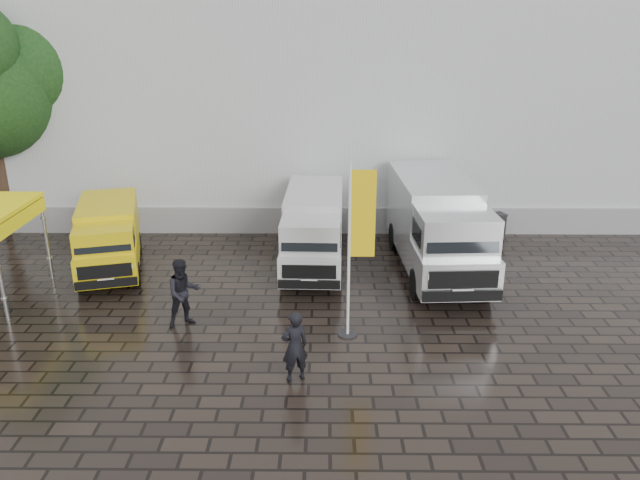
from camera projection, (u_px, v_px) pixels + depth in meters
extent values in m
plane|color=black|center=(365.00, 334.00, 16.20)|extent=(120.00, 120.00, 0.00)
cube|color=silver|center=(391.00, 56.00, 29.17)|extent=(44.00, 16.00, 12.00)
cube|color=gray|center=(406.00, 221.00, 23.48)|extent=(44.00, 0.15, 1.00)
cylinder|color=silver|center=(46.00, 239.00, 19.22)|extent=(0.10, 0.10, 2.63)
cylinder|color=silver|center=(0.00, 276.00, 16.48)|extent=(0.10, 0.10, 2.63)
cylinder|color=black|center=(348.00, 334.00, 16.16)|extent=(0.50, 0.50, 0.04)
cylinder|color=white|center=(349.00, 253.00, 15.38)|extent=(0.07, 0.07, 4.57)
cube|color=yellow|center=(363.00, 214.00, 15.04)|extent=(0.60, 0.03, 2.19)
cylinder|color=black|center=(2.00, 174.00, 23.22)|extent=(0.62, 0.62, 4.41)
cube|color=black|center=(496.00, 225.00, 23.07)|extent=(0.68, 0.68, 0.93)
imported|color=black|center=(295.00, 347.00, 13.91)|extent=(0.73, 0.61, 1.69)
imported|color=black|center=(183.00, 293.00, 16.40)|extent=(1.13, 1.05, 1.86)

